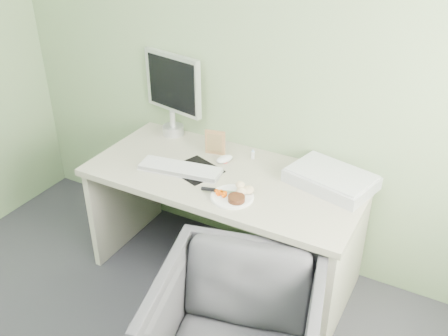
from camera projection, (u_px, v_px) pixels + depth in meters
The scene contains 14 objects.
wall_back at pixel (256, 51), 2.84m from camera, with size 3.50×3.50×0.00m, color gray.
desk at pixel (225, 200), 2.96m from camera, with size 1.60×0.75×0.73m.
plate at pixel (232, 197), 2.65m from camera, with size 0.23×0.23×0.01m, color white.
steak at pixel (236, 199), 2.60m from camera, with size 0.09×0.09×0.03m, color black.
potato_pile at pixel (242, 187), 2.67m from camera, with size 0.11×0.08×0.06m, color tan.
carrot_heap at pixel (221, 192), 2.65m from camera, with size 0.06×0.05×0.04m, color #FF5D05.
steak_knife at pixel (214, 190), 2.68m from camera, with size 0.20×0.08×0.01m.
mousepad at pixel (196, 170), 2.91m from camera, with size 0.26×0.23×0.00m, color black.
keyboard at pixel (180, 168), 2.89m from camera, with size 0.48×0.14×0.02m, color white.
computer_mouse at pixel (224, 159), 2.98m from camera, with size 0.06×0.11×0.04m, color white.
photo_frame at pixel (215, 142), 3.04m from camera, with size 0.13×0.01×0.16m, color #9C7E48.
eyedrop_bottle at pixel (253, 154), 3.01m from camera, with size 0.02×0.02×0.07m.
scanner at pixel (331, 179), 2.75m from camera, with size 0.46×0.31×0.07m, color #ADAEB4.
monitor at pixel (173, 90), 3.18m from camera, with size 0.45×0.16×0.54m.
Camera 1 is at (1.17, -0.55, 2.20)m, focal length 40.00 mm.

